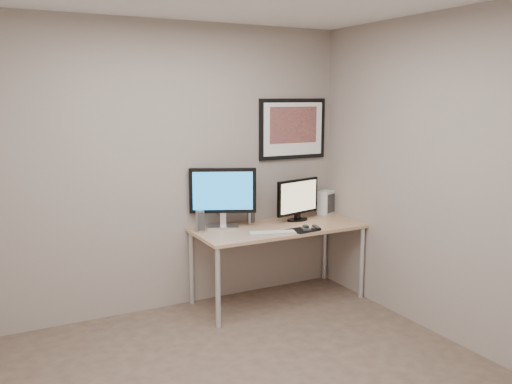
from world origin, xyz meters
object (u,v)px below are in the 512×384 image
(desk, at_px, (278,233))
(speaker_left, at_px, (200,221))
(monitor_large, at_px, (223,195))
(speaker_right, at_px, (250,215))
(fan_unit, at_px, (326,203))
(framed_art, at_px, (293,129))
(monitor_tv, at_px, (298,199))
(keyboard, at_px, (272,232))

(desk, bearing_deg, speaker_left, 167.60)
(monitor_large, bearing_deg, speaker_right, 31.24)
(speaker_left, relative_size, fan_unit, 0.81)
(fan_unit, bearing_deg, speaker_left, 160.00)
(framed_art, distance_m, fan_unit, 0.85)
(speaker_right, bearing_deg, monitor_large, 172.61)
(speaker_left, xyz_separation_m, fan_unit, (1.43, 0.08, 0.02))
(desk, relative_size, framed_art, 2.13)
(speaker_right, distance_m, fan_unit, 0.89)
(monitor_tv, bearing_deg, fan_unit, 1.95)
(keyboard, bearing_deg, monitor_large, 145.33)
(framed_art, relative_size, speaker_right, 4.42)
(monitor_large, relative_size, monitor_tv, 1.11)
(monitor_tv, distance_m, fan_unit, 0.45)
(monitor_tv, bearing_deg, speaker_right, 153.40)
(framed_art, distance_m, monitor_tv, 0.70)
(fan_unit, bearing_deg, monitor_large, 159.02)
(speaker_right, height_order, keyboard, speaker_right)
(desk, xyz_separation_m, monitor_tv, (0.29, 0.12, 0.29))
(framed_art, height_order, speaker_left, framed_art)
(monitor_large, distance_m, fan_unit, 1.21)
(monitor_large, distance_m, speaker_right, 0.38)
(monitor_tv, bearing_deg, monitor_large, 161.05)
(fan_unit, bearing_deg, desk, 175.40)
(monitor_tv, relative_size, keyboard, 1.24)
(speaker_left, bearing_deg, keyboard, -26.45)
(desk, height_order, monitor_large, monitor_large)
(monitor_tv, distance_m, speaker_left, 1.02)
(speaker_left, bearing_deg, speaker_right, 13.85)
(monitor_tv, height_order, speaker_right, monitor_tv)
(monitor_large, distance_m, speaker_left, 0.32)
(monitor_large, distance_m, keyboard, 0.58)
(speaker_left, bearing_deg, monitor_tv, 4.44)
(framed_art, height_order, fan_unit, framed_art)
(monitor_tv, xyz_separation_m, speaker_right, (-0.47, 0.11, -0.14))
(desk, xyz_separation_m, framed_art, (0.35, 0.33, 0.96))
(framed_art, bearing_deg, desk, -136.54)
(speaker_left, height_order, keyboard, speaker_left)
(monitor_large, height_order, speaker_left, monitor_large)
(desk, distance_m, monitor_tv, 0.43)
(desk, relative_size, speaker_left, 7.99)
(monitor_large, xyz_separation_m, keyboard, (0.31, -0.39, -0.30))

